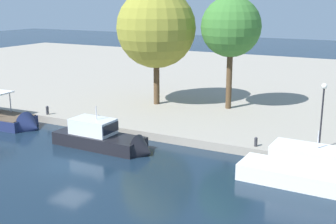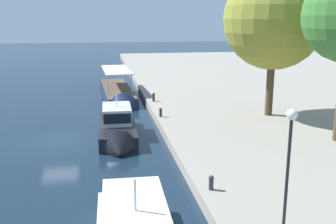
# 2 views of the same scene
# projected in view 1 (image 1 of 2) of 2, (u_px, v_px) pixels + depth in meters

# --- Properties ---
(ground_plane) EXTENTS (220.00, 220.00, 0.00)m
(ground_plane) POSITION_uv_depth(u_px,v_px,m) (70.00, 165.00, 31.36)
(ground_plane) COLOR #142333
(dock_promenade) EXTENTS (120.00, 55.00, 0.67)m
(dock_promenade) POSITION_uv_depth(u_px,v_px,m) (237.00, 81.00, 61.27)
(dock_promenade) COLOR gray
(dock_promenade) RESTS_ON ground_plane
(motor_yacht_1) EXTENTS (8.51, 2.74, 4.22)m
(motor_yacht_1) POSITION_uv_depth(u_px,v_px,m) (105.00, 141.00, 34.80)
(motor_yacht_1) COLOR black
(motor_yacht_1) RESTS_ON ground_plane
(motor_yacht_2) EXTENTS (10.89, 2.94, 4.61)m
(motor_yacht_2) POSITION_uv_depth(u_px,v_px,m) (328.00, 179.00, 27.18)
(motor_yacht_2) COLOR silver
(motor_yacht_2) RESTS_ON ground_plane
(mooring_bollard_0) EXTENTS (0.28, 0.28, 0.84)m
(mooring_bollard_0) POSITION_uv_depth(u_px,v_px,m) (47.00, 110.00, 42.27)
(mooring_bollard_0) COLOR #2D2D33
(mooring_bollard_0) RESTS_ON dock_promenade
(mooring_bollard_1) EXTENTS (0.25, 0.25, 0.74)m
(mooring_bollard_1) POSITION_uv_depth(u_px,v_px,m) (98.00, 119.00, 39.31)
(mooring_bollard_1) COLOR #2D2D33
(mooring_bollard_1) RESTS_ON dock_promenade
(mooring_bollard_2) EXTENTS (0.25, 0.25, 0.72)m
(mooring_bollard_2) POSITION_uv_depth(u_px,v_px,m) (256.00, 141.00, 33.14)
(mooring_bollard_2) COLOR #2D2D33
(mooring_bollard_2) RESTS_ON dock_promenade
(lamp_post) EXTENTS (0.40, 0.40, 4.87)m
(lamp_post) POSITION_uv_depth(u_px,v_px,m) (322.00, 109.00, 31.93)
(lamp_post) COLOR black
(lamp_post) RESTS_ON dock_promenade
(tree_0) EXTENTS (8.00, 8.00, 11.80)m
(tree_0) POSITION_uv_depth(u_px,v_px,m) (156.00, 30.00, 45.02)
(tree_0) COLOR #4C3823
(tree_0) RESTS_ON dock_promenade
(tree_2) EXTENTS (5.82, 6.27, 10.95)m
(tree_2) POSITION_uv_depth(u_px,v_px,m) (231.00, 29.00, 43.15)
(tree_2) COLOR #4C3823
(tree_2) RESTS_ON dock_promenade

